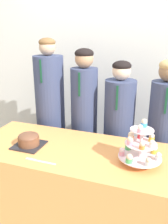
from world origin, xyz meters
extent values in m
cube|color=silver|center=(0.00, 1.43, 1.35)|extent=(9.00, 0.06, 2.70)
cube|color=#EF9951|center=(0.00, 0.35, 0.38)|extent=(1.71, 0.71, 0.76)
cube|color=#232328|center=(-0.40, 0.29, 0.76)|extent=(0.23, 0.23, 0.01)
cylinder|color=brown|center=(-0.40, 0.29, 0.80)|extent=(0.17, 0.17, 0.07)
ellipsoid|color=brown|center=(-0.40, 0.29, 0.84)|extent=(0.17, 0.17, 0.06)
cube|color=silver|center=(-0.15, 0.10, 0.76)|extent=(0.17, 0.02, 0.00)
cube|color=#B2B2B7|center=(-0.27, 0.10, 0.76)|extent=(0.07, 0.02, 0.01)
cylinder|color=silver|center=(0.48, 0.32, 0.88)|extent=(0.02, 0.02, 0.26)
cylinder|color=silver|center=(0.48, 0.32, 0.80)|extent=(0.30, 0.30, 0.01)
cylinder|color=silver|center=(0.48, 0.32, 0.91)|extent=(0.22, 0.22, 0.01)
cylinder|color=silver|center=(0.48, 0.32, 1.01)|extent=(0.16, 0.16, 0.01)
cylinder|color=white|center=(0.60, 0.32, 0.82)|extent=(0.04, 0.04, 0.03)
sphere|color=white|center=(0.60, 0.32, 0.84)|extent=(0.04, 0.04, 0.04)
cylinder|color=yellow|center=(0.57, 0.40, 0.82)|extent=(0.05, 0.05, 0.03)
sphere|color=white|center=(0.57, 0.40, 0.85)|extent=(0.04, 0.04, 0.04)
cylinder|color=#4CB766|center=(0.46, 0.45, 0.82)|extent=(0.04, 0.04, 0.03)
sphere|color=white|center=(0.46, 0.45, 0.85)|extent=(0.04, 0.04, 0.04)
cylinder|color=#4CB766|center=(0.38, 0.40, 0.82)|extent=(0.04, 0.04, 0.03)
sphere|color=white|center=(0.38, 0.40, 0.85)|extent=(0.04, 0.04, 0.04)
cylinder|color=pink|center=(0.35, 0.30, 0.82)|extent=(0.04, 0.04, 0.03)
sphere|color=silver|center=(0.35, 0.30, 0.85)|extent=(0.04, 0.04, 0.04)
cylinder|color=#4CB766|center=(0.42, 0.22, 0.82)|extent=(0.05, 0.05, 0.03)
sphere|color=beige|center=(0.42, 0.22, 0.85)|extent=(0.04, 0.04, 0.04)
cylinder|color=white|center=(0.54, 0.22, 0.82)|extent=(0.04, 0.04, 0.03)
sphere|color=beige|center=(0.54, 0.22, 0.85)|extent=(0.04, 0.04, 0.04)
cylinder|color=pink|center=(0.41, 0.28, 0.92)|extent=(0.04, 0.04, 0.03)
sphere|color=#F4E5C6|center=(0.41, 0.28, 0.95)|extent=(0.04, 0.04, 0.04)
cylinder|color=orange|center=(0.49, 0.24, 0.92)|extent=(0.04, 0.04, 0.02)
sphere|color=beige|center=(0.49, 0.24, 0.94)|extent=(0.04, 0.04, 0.04)
cylinder|color=white|center=(0.55, 0.29, 0.92)|extent=(0.04, 0.04, 0.02)
sphere|color=white|center=(0.55, 0.29, 0.94)|extent=(0.04, 0.04, 0.04)
cylinder|color=yellow|center=(0.54, 0.38, 0.92)|extent=(0.04, 0.04, 0.03)
sphere|color=beige|center=(0.54, 0.38, 0.95)|extent=(0.04, 0.04, 0.04)
cylinder|color=#E5333D|center=(0.46, 0.41, 0.92)|extent=(0.04, 0.04, 0.03)
sphere|color=white|center=(0.46, 0.41, 0.95)|extent=(0.04, 0.04, 0.04)
cylinder|color=orange|center=(0.40, 0.36, 0.92)|extent=(0.04, 0.04, 0.03)
sphere|color=#F4E5C6|center=(0.40, 0.36, 0.95)|extent=(0.04, 0.04, 0.04)
cylinder|color=#3893DB|center=(0.48, 0.38, 1.02)|extent=(0.04, 0.04, 0.03)
sphere|color=beige|center=(0.48, 0.38, 1.05)|extent=(0.04, 0.04, 0.04)
cylinder|color=pink|center=(0.47, 0.27, 1.03)|extent=(0.04, 0.04, 0.03)
sphere|color=white|center=(0.47, 0.27, 1.05)|extent=(0.03, 0.03, 0.03)
cylinder|color=#384266|center=(-0.53, 0.93, 0.70)|extent=(0.30, 0.30, 1.41)
sphere|color=#D6AD89|center=(-0.53, 0.93, 1.49)|extent=(0.16, 0.16, 0.16)
ellipsoid|color=brown|center=(-0.53, 0.93, 1.53)|extent=(0.17, 0.17, 0.09)
cube|color=#14472D|center=(-0.53, 0.78, 1.28)|extent=(0.02, 0.01, 0.22)
cylinder|color=#384266|center=(-0.15, 0.93, 0.65)|extent=(0.26, 0.26, 1.30)
sphere|color=tan|center=(-0.15, 0.93, 1.39)|extent=(0.18, 0.18, 0.18)
ellipsoid|color=black|center=(-0.15, 0.93, 1.44)|extent=(0.18, 0.18, 0.10)
cube|color=#14472D|center=(-0.15, 0.80, 1.17)|extent=(0.02, 0.01, 0.22)
cylinder|color=#384266|center=(0.20, 0.93, 0.61)|extent=(0.29, 0.29, 1.21)
sphere|color=beige|center=(0.20, 0.93, 1.30)|extent=(0.17, 0.17, 0.17)
ellipsoid|color=black|center=(0.20, 0.93, 1.34)|extent=(0.17, 0.17, 0.09)
cube|color=#14472D|center=(0.20, 0.78, 1.08)|extent=(0.02, 0.01, 0.22)
cylinder|color=#384266|center=(0.61, 0.93, 0.61)|extent=(0.28, 0.28, 1.22)
cube|color=#14472D|center=(0.61, 0.79, 1.09)|extent=(0.02, 0.01, 0.22)
camera|label=1|loc=(0.60, -1.19, 1.65)|focal=38.00mm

